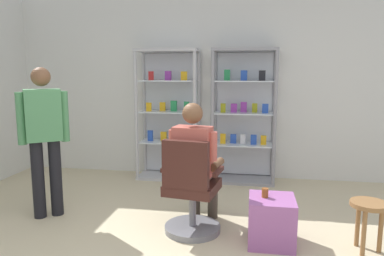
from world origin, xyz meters
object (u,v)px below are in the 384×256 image
(standing_customer, at_px, (44,133))
(wooden_stool, at_px, (369,212))
(display_cabinet_right, at_px, (244,115))
(seated_shopkeeper, at_px, (196,159))
(storage_crate, at_px, (271,221))
(tea_glass, at_px, (265,193))
(office_chair, at_px, (191,195))
(display_cabinet_left, at_px, (169,114))

(standing_customer, bearing_deg, wooden_stool, -4.91)
(display_cabinet_right, height_order, seated_shopkeeper, display_cabinet_right)
(standing_customer, bearing_deg, storage_crate, -6.07)
(display_cabinet_right, xyz_separation_m, tea_glass, (0.26, -1.96, -0.48))
(office_chair, xyz_separation_m, seated_shopkeeper, (0.02, 0.16, 0.32))
(office_chair, height_order, tea_glass, office_chair)
(display_cabinet_right, height_order, standing_customer, display_cabinet_right)
(storage_crate, distance_m, standing_customer, 2.52)
(standing_customer, bearing_deg, tea_glass, -5.96)
(display_cabinet_right, distance_m, office_chair, 2.03)
(standing_customer, bearing_deg, seated_shopkeeper, -0.58)
(display_cabinet_right, distance_m, tea_glass, 2.04)
(seated_shopkeeper, xyz_separation_m, wooden_stool, (1.58, -0.26, -0.35))
(office_chair, xyz_separation_m, tea_glass, (0.71, -0.07, 0.09))
(display_cabinet_right, bearing_deg, storage_crate, -80.63)
(display_cabinet_right, height_order, storage_crate, display_cabinet_right)
(office_chair, relative_size, seated_shopkeeper, 0.74)
(office_chair, bearing_deg, display_cabinet_right, 76.80)
(standing_customer, height_order, wooden_stool, standing_customer)
(office_chair, distance_m, storage_crate, 0.80)
(tea_glass, bearing_deg, standing_customer, 174.04)
(office_chair, distance_m, standing_customer, 1.72)
(display_cabinet_right, distance_m, standing_customer, 2.69)
(standing_customer, bearing_deg, display_cabinet_left, 60.52)
(seated_shopkeeper, bearing_deg, tea_glass, -18.42)
(display_cabinet_left, height_order, wooden_stool, display_cabinet_left)
(display_cabinet_left, xyz_separation_m, wooden_stool, (2.25, -2.00, -0.60))
(display_cabinet_right, height_order, office_chair, display_cabinet_right)
(display_cabinet_left, xyz_separation_m, tea_glass, (1.36, -1.97, -0.48))
(storage_crate, bearing_deg, tea_glass, 170.11)
(office_chair, relative_size, wooden_stool, 2.10)
(storage_crate, bearing_deg, office_chair, 174.31)
(display_cabinet_left, xyz_separation_m, standing_customer, (-0.97, -1.72, -0.03))
(seated_shopkeeper, height_order, wooden_stool, seated_shopkeeper)
(seated_shopkeeper, xyz_separation_m, storage_crate, (0.75, -0.24, -0.49))
(seated_shopkeeper, height_order, tea_glass, seated_shopkeeper)
(display_cabinet_left, height_order, standing_customer, display_cabinet_left)
(seated_shopkeeper, height_order, storage_crate, seated_shopkeeper)
(tea_glass, distance_m, standing_customer, 2.39)
(display_cabinet_left, relative_size, wooden_stool, 4.16)
(office_chair, relative_size, standing_customer, 0.59)
(office_chair, bearing_deg, seated_shopkeeper, 81.26)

